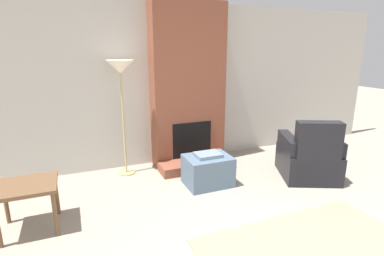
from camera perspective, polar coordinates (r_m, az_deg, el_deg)
The scene contains 7 objects.
wall_back at distance 5.09m, azimuth -1.63°, elevation 8.24°, with size 8.15×0.06×2.60m, color #BCB7AD.
fireplace at distance 4.89m, azimuth -0.68°, elevation 7.03°, with size 1.20×0.75×2.60m.
ottoman at distance 4.30m, azimuth 3.01°, elevation -8.00°, with size 0.64×0.50×0.48m.
armchair at distance 4.81m, azimuth 21.44°, elevation -5.58°, with size 1.05×1.09×0.93m.
side_table at distance 3.64m, azimuth -28.92°, elevation -10.50°, with size 0.59×0.54×0.53m.
floor_lamp_left at distance 4.49m, azimuth -13.47°, elevation 10.11°, with size 0.40×0.40×1.74m.
area_rug at distance 3.32m, azimuth 22.22°, elevation -21.00°, with size 2.14×1.27×0.01m, color #9E8966.
Camera 1 is at (-1.77, -1.35, 1.90)m, focal length 28.00 mm.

